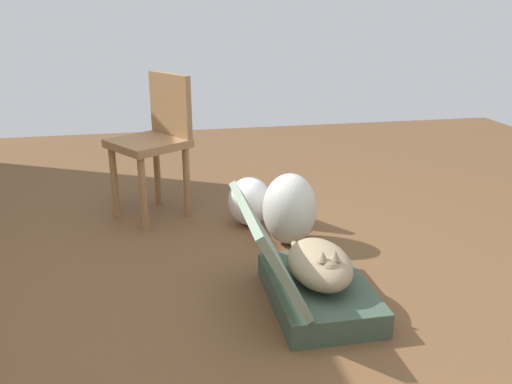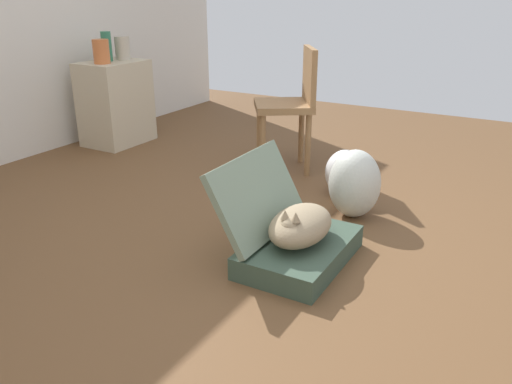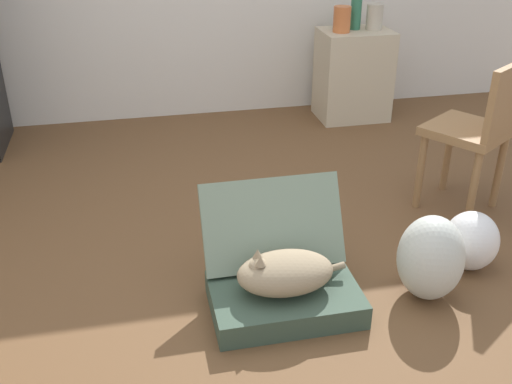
# 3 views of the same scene
# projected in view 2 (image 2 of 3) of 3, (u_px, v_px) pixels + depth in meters

# --- Properties ---
(ground_plane) EXTENTS (7.68, 7.68, 0.00)m
(ground_plane) POSITION_uv_depth(u_px,v_px,m) (210.00, 243.00, 2.87)
(ground_plane) COLOR brown
(ground_plane) RESTS_ON ground
(suitcase_base) EXTENTS (0.67, 0.44, 0.12)m
(suitcase_base) POSITION_uv_depth(u_px,v_px,m) (300.00, 251.00, 2.66)
(suitcase_base) COLOR #384C3D
(suitcase_base) RESTS_ON ground
(suitcase_lid) EXTENTS (0.67, 0.24, 0.40)m
(suitcase_lid) POSITION_uv_depth(u_px,v_px,m) (258.00, 195.00, 2.67)
(suitcase_lid) COLOR gray
(suitcase_lid) RESTS_ON suitcase_base
(cat) EXTENTS (0.52, 0.28, 0.21)m
(cat) POSITION_uv_depth(u_px,v_px,m) (300.00, 225.00, 2.60)
(cat) COLOR #998466
(cat) RESTS_ON suitcase_base
(plastic_bag_white) EXTENTS (0.31, 0.31, 0.42)m
(plastic_bag_white) POSITION_uv_depth(u_px,v_px,m) (354.00, 184.00, 3.14)
(plastic_bag_white) COLOR silver
(plastic_bag_white) RESTS_ON ground
(plastic_bag_clear) EXTENTS (0.27, 0.27, 0.31)m
(plastic_bag_clear) POSITION_uv_depth(u_px,v_px,m) (345.00, 172.00, 3.50)
(plastic_bag_clear) COLOR white
(plastic_bag_clear) RESTS_ON ground
(side_table) EXTENTS (0.56, 0.42, 0.72)m
(side_table) POSITION_uv_depth(u_px,v_px,m) (116.00, 103.00, 4.60)
(side_table) COLOR beige
(side_table) RESTS_ON ground
(vase_tall) EXTENTS (0.13, 0.13, 0.19)m
(vase_tall) POSITION_uv_depth(u_px,v_px,m) (101.00, 52.00, 4.30)
(vase_tall) COLOR #CC6B38
(vase_tall) RESTS_ON side_table
(vase_short) EXTENTS (0.13, 0.13, 0.20)m
(vase_short) POSITION_uv_depth(u_px,v_px,m) (122.00, 48.00, 4.54)
(vase_short) COLOR #B7AD99
(vase_short) RESTS_ON side_table
(vase_round) EXTENTS (0.08, 0.08, 0.25)m
(vase_round) POSITION_uv_depth(u_px,v_px,m) (107.00, 46.00, 4.44)
(vase_round) COLOR #2D7051
(vase_round) RESTS_ON side_table
(chair) EXTENTS (0.57, 0.57, 0.91)m
(chair) POSITION_uv_depth(u_px,v_px,m) (292.00, 103.00, 3.86)
(chair) COLOR olive
(chair) RESTS_ON ground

